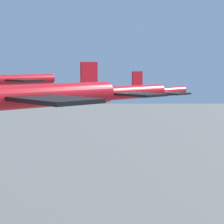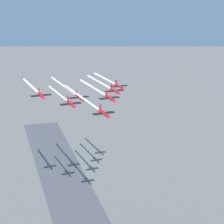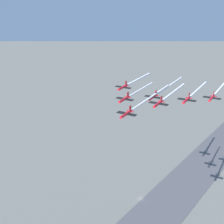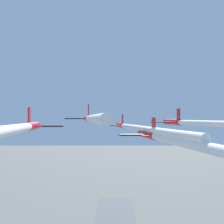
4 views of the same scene
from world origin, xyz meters
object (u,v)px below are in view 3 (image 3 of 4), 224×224
jet_5 (123,87)px  jet_6 (212,98)px  jet_0 (126,114)px  jet_3 (187,100)px  jet_2 (124,99)px  jet_4 (153,97)px  jet_1 (158,104)px

jet_5 → jet_6: bearing=-161.2°
jet_0 → jet_3: (39.05, -2.19, 0.68)m
jet_5 → jet_2: bearing=120.5°
jet_0 → jet_2: 19.59m
jet_0 → jet_4: bearing=-90.0°
jet_1 → jet_2: 19.84m
jet_4 → jet_5: jet_5 is taller
jet_0 → jet_5: jet_5 is taller
jet_0 → jet_1: 19.65m
jet_3 → jet_4: size_ratio=1.00×
jet_4 → jet_6: size_ratio=1.00×
jet_1 → jet_5: 34.19m
jet_1 → jet_4: bearing=-59.5°
jet_2 → jet_5: bearing=-59.5°
jet_3 → jet_6: size_ratio=1.00×
jet_6 → jet_2: bearing=40.4°
jet_2 → jet_3: size_ratio=1.00×
jet_1 → jet_2: bearing=-0.0°
jet_4 → jet_6: jet_4 is taller
jet_1 → jet_4: 19.75m
jet_1 → jet_6: (39.05, -2.19, -3.26)m
jet_0 → jet_1: jet_1 is taller
jet_1 → jet_4: jet_1 is taller
jet_6 → jet_4: bearing=29.5°
jet_3 → jet_5: size_ratio=1.00×
jet_0 → jet_5: 39.17m
jet_2 → jet_3: bearing=-150.5°
jet_0 → jet_3: jet_3 is taller
jet_5 → jet_6: jet_5 is taller
jet_4 → jet_5: size_ratio=1.00×
jet_3 → jet_1: bearing=59.5°
jet_2 → jet_4: size_ratio=1.00×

